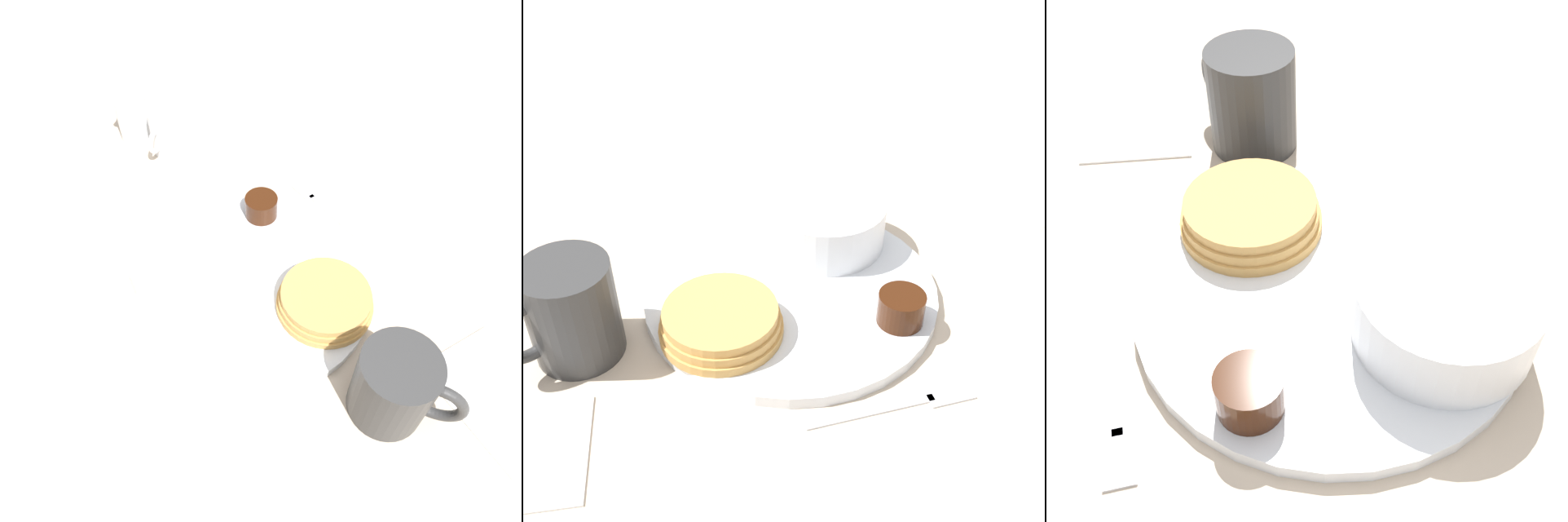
% 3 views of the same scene
% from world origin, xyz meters
% --- Properties ---
extents(ground_plane, '(4.00, 4.00, 0.00)m').
position_xyz_m(ground_plane, '(0.00, 0.00, 0.00)').
color(ground_plane, '#C6B299').
extents(plate, '(0.28, 0.28, 0.01)m').
position_xyz_m(plate, '(0.00, 0.00, 0.01)').
color(plate, white).
rests_on(plate, ground_plane).
extents(pancake_stack, '(0.11, 0.11, 0.03)m').
position_xyz_m(pancake_stack, '(0.07, 0.05, 0.03)').
color(pancake_stack, tan).
rests_on(pancake_stack, plate).
extents(bowl, '(0.12, 0.12, 0.05)m').
position_xyz_m(bowl, '(-0.05, -0.07, 0.04)').
color(bowl, white).
rests_on(bowl, plate).
extents(syrup_cup, '(0.04, 0.04, 0.03)m').
position_xyz_m(syrup_cup, '(-0.09, 0.07, 0.03)').
color(syrup_cup, '#38190A').
rests_on(syrup_cup, plate).
extents(butter_ramekin, '(0.05, 0.05, 0.05)m').
position_xyz_m(butter_ramekin, '(-0.08, -0.07, 0.03)').
color(butter_ramekin, white).
rests_on(butter_ramekin, plate).
extents(coffee_mug, '(0.10, 0.08, 0.09)m').
position_xyz_m(coffee_mug, '(0.20, 0.04, 0.05)').
color(coffee_mug, '#333333').
rests_on(coffee_mug, ground_plane).
extents(fork, '(0.14, 0.03, 0.00)m').
position_xyz_m(fork, '(-0.07, 0.15, 0.00)').
color(fork, silver).
rests_on(fork, ground_plane).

